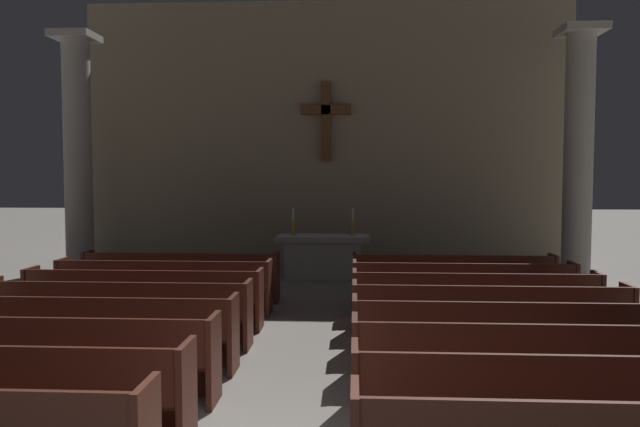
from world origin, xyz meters
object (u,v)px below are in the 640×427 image
Objects in this scene: pew_left_row_8 at (181,276)px; pew_right_row_7 at (463,289)px; pew_right_row_4 at (509,338)px; altar at (323,255)px; column_left_third at (78,160)px; pew_left_row_7 at (164,286)px; pew_right_row_3 at (535,365)px; pew_right_row_6 at (475,302)px; candlestick_right at (353,227)px; pew_right_row_2 at (571,403)px; pew_right_row_5 at (490,318)px; pew_right_row_8 at (453,279)px; pew_left_row_5 at (118,313)px; pew_left_row_3 at (43,357)px; pew_left_row_4 at (86,332)px; candlestick_left at (293,227)px; column_right_third at (578,160)px; pew_left_row_6 at (144,298)px.

pew_right_row_7 is at bearing -11.46° from pew_left_row_8.
pew_right_row_4 is 1.70× the size of altar.
pew_left_row_8 is 0.66× the size of column_left_third.
pew_left_row_7 is 6.64m from pew_right_row_3.
pew_right_row_6 is 5.89× the size of candlestick_right.
pew_right_row_2 is at bearing -46.71° from column_left_third.
column_left_third is (-8.30, 7.77, 2.29)m from pew_right_row_3.
column_left_third is at bearing 145.64° from pew_right_row_5.
pew_right_row_8 is (0.00, 3.14, 0.00)m from pew_right_row_5.
pew_left_row_3 is at bearing -90.00° from pew_left_row_5.
pew_left_row_3 is 1.00× the size of pew_left_row_5.
pew_left_row_8 is (0.00, 4.18, 0.00)m from pew_left_row_4.
pew_right_row_6 is at bearing 11.46° from pew_left_row_5.
pew_left_row_7 is (0.00, 4.18, 0.00)m from pew_left_row_3.
column_left_third is at bearing 131.23° from pew_left_row_7.
pew_left_row_3 is at bearing -90.00° from pew_left_row_7.
pew_left_row_5 is at bearing -90.00° from pew_left_row_7.
pew_left_row_5 is 6.04m from pew_right_row_2.
pew_right_row_3 is 5.89× the size of candlestick_left.
pew_left_row_5 is 5.89× the size of candlestick_right.
candlestick_left reaches higher than pew_left_row_4.
candlestick_left reaches higher than pew_right_row_5.
candlestick_left is at bearing 109.84° from pew_right_row_2.
pew_right_row_3 is 1.00× the size of pew_right_row_8.
altar is (-2.58, 4.91, 0.06)m from pew_right_row_6.
pew_left_row_8 and pew_right_row_7 have the same top height.
pew_left_row_5 is 1.00× the size of pew_left_row_7.
pew_right_row_2 is at bearing -109.62° from column_right_third.
pew_left_row_4 is at bearing -90.00° from pew_left_row_8.
candlestick_right reaches higher than pew_right_row_7.
column_left_third is at bearing 133.29° from pew_right_row_2.
pew_right_row_6 is (5.16, -2.09, 0.00)m from pew_left_row_8.
column_right_third is at bearing 64.95° from pew_right_row_4.
pew_left_row_7 is 5.89× the size of candlestick_left.
pew_left_row_8 and pew_right_row_3 have the same top height.
pew_right_row_3 is 1.00× the size of pew_right_row_5.
pew_left_row_8 is (0.00, 5.23, 0.00)m from pew_left_row_3.
pew_left_row_3 is 1.00× the size of pew_right_row_2.
pew_right_row_7 is at bearing -23.36° from column_left_third.
pew_left_row_4 is at bearing -90.00° from pew_left_row_7.
pew_right_row_2 is at bearing -45.38° from pew_left_row_7.
pew_left_row_7 is at bearing 90.00° from pew_left_row_6.
altar is (2.58, 4.91, 0.06)m from pew_left_row_6.
pew_right_row_3 is at bearing -22.06° from pew_left_row_5.
candlestick_left reaches higher than pew_right_row_4.
pew_left_row_5 and pew_right_row_7 have the same top height.
pew_right_row_8 is (5.16, 2.09, 0.00)m from pew_left_row_6.
pew_right_row_7 is 4.64m from altar.
pew_left_row_3 and pew_left_row_6 have the same top height.
pew_right_row_5 is 6.84m from candlestick_left.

